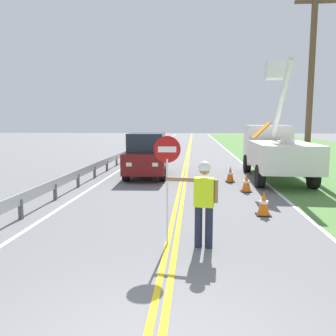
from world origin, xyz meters
The scene contains 13 objects.
centerline_yellow_left centered at (-0.09, 20.00, 0.01)m, with size 0.11×110.00×0.01m, color yellow.
centerline_yellow_right centered at (0.09, 20.00, 0.01)m, with size 0.11×110.00×0.01m, color yellow.
edge_line_right centered at (3.60, 20.00, 0.01)m, with size 0.12×110.00×0.01m, color silver.
edge_line_left centered at (-3.60, 20.00, 0.01)m, with size 0.12×110.00×0.01m, color silver.
flagger_worker centered at (0.67, 3.71, 1.05)m, with size 1.08×0.31×1.83m.
stop_sign_paddle centered at (-0.10, 3.82, 1.71)m, with size 0.56×0.04×2.33m.
utility_bucket_truck centered at (4.24, 12.99, 1.41)m, with size 2.86×6.88×5.43m.
oncoming_suv_nearest centered at (-1.80, 13.06, 1.06)m, with size 2.06×4.67×2.10m.
utility_pole_near centered at (5.84, 13.34, 4.48)m, with size 1.80×0.28×8.59m.
traffic_cone_lead centered at (2.43, 6.30, 0.34)m, with size 0.40×0.40×0.70m.
traffic_cone_mid centered at (2.45, 9.60, 0.34)m, with size 0.40×0.40×0.70m.
traffic_cone_tail centered at (2.07, 11.69, 0.34)m, with size 0.40×0.40×0.70m.
guardrail_left_shoulder centered at (-4.20, 15.71, 0.52)m, with size 0.10×32.00×0.71m.
Camera 1 is at (0.45, -3.13, 2.60)m, focal length 36.06 mm.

